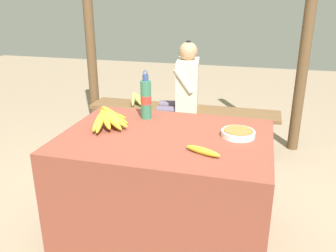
% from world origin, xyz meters
% --- Properties ---
extents(ground_plane, '(12.00, 12.00, 0.00)m').
position_xyz_m(ground_plane, '(0.00, 0.00, 0.00)').
color(ground_plane, gray).
extents(market_counter, '(1.24, 0.89, 0.71)m').
position_xyz_m(market_counter, '(0.00, 0.00, 0.35)').
color(market_counter, brown).
rests_on(market_counter, ground_plane).
extents(banana_bunch_ripe, '(0.21, 0.34, 0.15)m').
position_xyz_m(banana_bunch_ripe, '(-0.38, 0.03, 0.78)').
color(banana_bunch_ripe, '#4C381E').
rests_on(banana_bunch_ripe, market_counter).
extents(serving_bowl, '(0.20, 0.20, 0.04)m').
position_xyz_m(serving_bowl, '(0.42, 0.09, 0.73)').
color(serving_bowl, white).
rests_on(serving_bowl, market_counter).
extents(water_bottle, '(0.07, 0.07, 0.33)m').
position_xyz_m(water_bottle, '(-0.21, 0.27, 0.84)').
color(water_bottle, '#337556').
rests_on(water_bottle, market_counter).
extents(loose_banana_front, '(0.21, 0.11, 0.04)m').
position_xyz_m(loose_banana_front, '(0.26, -0.21, 0.73)').
color(loose_banana_front, gold).
rests_on(loose_banana_front, market_counter).
extents(wooden_bench, '(1.89, 0.32, 0.43)m').
position_xyz_m(wooden_bench, '(-0.21, 1.41, 0.37)').
color(wooden_bench, brown).
rests_on(wooden_bench, ground_plane).
extents(seated_vendor, '(0.43, 0.41, 1.10)m').
position_xyz_m(seated_vendor, '(-0.21, 1.37, 0.63)').
color(seated_vendor, '#564C60').
rests_on(seated_vendor, ground_plane).
extents(banana_bunch_green, '(0.17, 0.27, 0.13)m').
position_xyz_m(banana_bunch_green, '(-0.69, 1.41, 0.50)').
color(banana_bunch_green, '#4C381E').
rests_on(banana_bunch_green, wooden_bench).
extents(support_post_near, '(0.11, 0.11, 2.36)m').
position_xyz_m(support_post_near, '(-1.31, 1.69, 1.18)').
color(support_post_near, brown).
rests_on(support_post_near, ground_plane).
extents(support_post_far, '(0.11, 0.11, 2.36)m').
position_xyz_m(support_post_far, '(0.89, 1.69, 1.18)').
color(support_post_far, brown).
rests_on(support_post_far, ground_plane).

